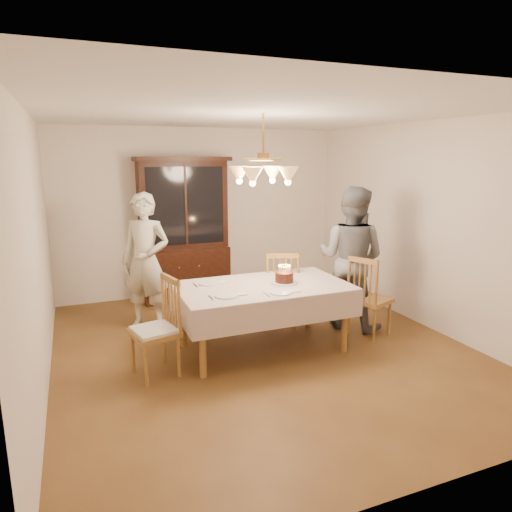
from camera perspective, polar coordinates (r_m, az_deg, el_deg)
name	(u,v)px	position (r m, az deg, el deg)	size (l,w,h in m)	color
ground	(263,348)	(5.36, 0.82, -11.47)	(5.00, 5.00, 0.00)	brown
room_shell	(263,212)	(4.93, 0.87, 5.58)	(5.00, 5.00, 5.00)	white
dining_table	(263,292)	(5.12, 0.84, -4.46)	(1.90, 1.10, 0.76)	brown
china_hutch	(184,232)	(7.03, -8.99, 3.01)	(1.38, 0.54, 2.16)	black
chair_far_side	(282,293)	(5.90, 3.21, -4.61)	(0.56, 0.55, 1.00)	brown
chair_left_end	(155,332)	(4.70, -12.49, -9.29)	(0.51, 0.52, 1.00)	brown
chair_right_end	(369,300)	(5.76, 13.98, -5.42)	(0.55, 0.56, 1.00)	brown
elderly_woman	(146,262)	(5.87, -13.63, -0.73)	(0.63, 0.42, 1.74)	beige
adult_in_grey	(351,258)	(5.90, 11.77, -0.26)	(0.88, 0.68, 1.81)	slate
birthday_cake	(284,278)	(5.17, 3.55, -2.76)	(0.30, 0.30, 0.21)	white
place_setting_near_left	(228,295)	(4.71, -3.56, -4.94)	(0.39, 0.24, 0.02)	white
place_setting_near_right	(282,292)	(4.82, 3.26, -4.53)	(0.38, 0.24, 0.02)	white
place_setting_far_left	(210,283)	(5.17, -5.73, -3.39)	(0.38, 0.23, 0.02)	white
chandelier	(263,174)	(4.90, 0.89, 10.17)	(0.62, 0.62, 0.73)	#BF8C3F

